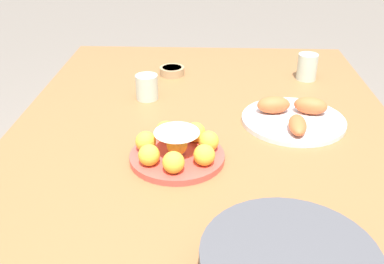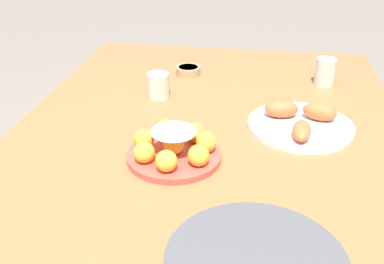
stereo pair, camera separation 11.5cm
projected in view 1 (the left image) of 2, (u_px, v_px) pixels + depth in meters
The scene contains 6 objects.
dining_table at pixel (205, 157), 1.27m from camera, with size 1.54×1.10×0.74m.
cake_plate at pixel (177, 148), 1.10m from camera, with size 0.23×0.23×0.09m.
sauce_bowl at pixel (172, 71), 1.62m from camera, with size 0.09×0.09×0.03m.
seafood_platter at pixel (293, 117), 1.28m from camera, with size 0.29×0.29×0.06m.
cup_near at pixel (147, 87), 1.42m from camera, with size 0.07×0.07×0.08m.
cup_far at pixel (307, 67), 1.57m from camera, with size 0.07×0.07×0.09m.
Camera 1 is at (1.09, 0.01, 1.32)m, focal length 42.00 mm.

